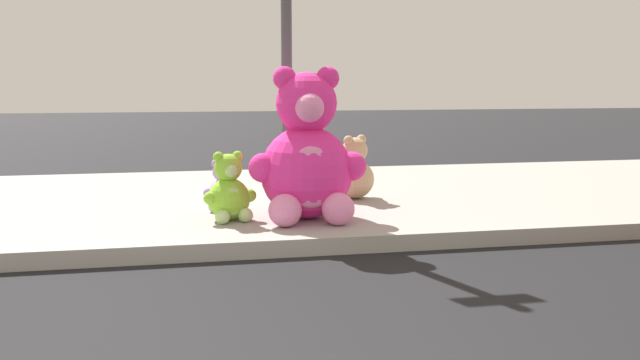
{
  "coord_description": "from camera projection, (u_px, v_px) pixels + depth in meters",
  "views": [
    {
      "loc": [
        0.05,
        -2.16,
        1.44
      ],
      "look_at": [
        1.18,
        3.6,
        0.55
      ],
      "focal_mm": 36.45,
      "sensor_mm": 36.0,
      "label": 1
    }
  ],
  "objects": [
    {
      "name": "plush_lime",
      "position": [
        229.0,
        193.0,
        6.07
      ],
      "size": [
        0.49,
        0.46,
        0.65
      ],
      "color": "#8CD133",
      "rests_on": "sidewalk"
    },
    {
      "name": "sign_pole",
      "position": [
        286.0,
        40.0,
        6.48
      ],
      "size": [
        0.56,
        0.11,
        3.2
      ],
      "color": "#4C4C51",
      "rests_on": "sidewalk"
    },
    {
      "name": "plush_tan",
      "position": [
        353.0,
        173.0,
        7.23
      ],
      "size": [
        0.49,
        0.51,
        0.71
      ],
      "color": "tan",
      "rests_on": "sidewalk"
    },
    {
      "name": "plush_white",
      "position": [
        289.0,
        172.0,
        7.32
      ],
      "size": [
        0.5,
        0.49,
        0.7
      ],
      "color": "white",
      "rests_on": "sidewalk"
    },
    {
      "name": "plush_lavender",
      "position": [
        223.0,
        190.0,
        6.58
      ],
      "size": [
        0.39,
        0.35,
        0.51
      ],
      "color": "#B28CD8",
      "rests_on": "sidewalk"
    },
    {
      "name": "plush_pink_large",
      "position": [
        307.0,
        159.0,
        6.09
      ],
      "size": [
        1.11,
        0.97,
        1.43
      ],
      "color": "#F22D93",
      "rests_on": "sidewalk"
    },
    {
      "name": "sidewalk",
      "position": [
        190.0,
        204.0,
        7.33
      ],
      "size": [
        28.0,
        4.4,
        0.15
      ],
      "primitive_type": "cube",
      "color": "#9E9B93",
      "rests_on": "ground_plane"
    }
  ]
}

